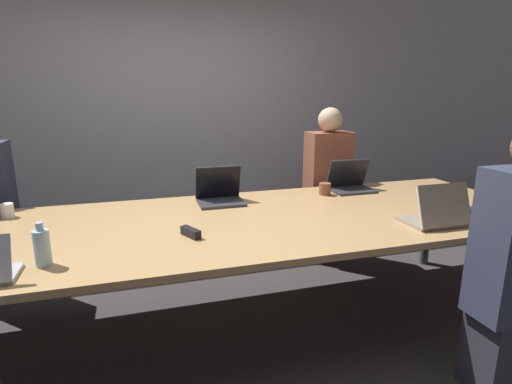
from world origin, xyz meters
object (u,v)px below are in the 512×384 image
Objects in this scene: person_far_right at (327,188)px; stapler at (191,232)px; cup_far_right at (325,189)px; cup_near_right at (470,214)px; cup_far_left at (7,211)px; laptop_far_center at (220,192)px; laptop_near_right at (438,213)px; laptop_far_right at (350,182)px; bottle_near_left at (42,247)px.

stapler is (-1.43, -1.13, 0.09)m from person_far_right.
person_far_right is at bearing 61.04° from cup_far_right.
person_far_right reaches higher than stapler.
cup_far_right is at bearing -118.96° from person_far_right.
person_far_right is (-0.32, 1.36, -0.11)m from cup_near_right.
cup_far_left is (-2.86, 0.94, 0.00)m from cup_near_right.
laptop_far_center reaches higher than stapler.
laptop_near_right is 0.97m from laptop_far_right.
cup_far_right is (-0.27, -0.08, -0.03)m from laptop_far_right.
laptop_far_center is 1.22m from person_far_right.
bottle_near_left is 0.61× the size of laptop_far_right.
bottle_near_left is at bearing 179.12° from cup_near_right.
person_far_right is (1.12, 0.46, -0.15)m from laptop_far_center.
cup_near_right is at bearing -31.94° from laptop_far_center.
cup_far_right is (1.89, 0.84, -0.05)m from bottle_near_left.
laptop_far_center is at bearing -1.49° from cup_far_left.
laptop_far_center is 3.76× the size of cup_near_right.
cup_far_left reaches higher than stapler.
laptop_far_center is at bearing 39.12° from stapler.
cup_far_left is (-1.42, 0.04, -0.03)m from laptop_far_center.
bottle_near_left is at bearing -140.05° from laptop_far_center.
cup_far_right is at bearing 24.12° from bottle_near_left.
cup_near_right is 1.77m from stapler.
laptop_far_right reaches higher than cup_near_right.
person_far_right is at bearing 9.51° from cup_far_left.
bottle_near_left is (-1.03, -0.86, 0.02)m from laptop_far_center.
bottle_near_left is (-2.21, 0.05, 0.02)m from laptop_near_right.
laptop_far_center is at bearing 148.06° from cup_near_right.
laptop_far_right is at bearing 16.21° from cup_far_right.
laptop_near_right reaches higher than cup_far_left.
laptop_far_center is at bearing -37.56° from laptop_near_right.
cup_far_right reaches higher than stapler.
laptop_far_center is at bearing -157.62° from person_far_right.
person_far_right is 2.58m from cup_far_left.
cup_near_right is at bearing -71.55° from laptop_far_right.
cup_far_left is (-2.60, 0.95, -0.03)m from laptop_near_right.
cup_near_right is 0.06× the size of person_far_right.
cup_near_right is 0.58× the size of stapler.
laptop_far_right is 1.61m from stapler.
person_far_right reaches higher than cup_far_left.
cup_near_right reaches higher than stapler.
bottle_near_left is at bearing -1.21° from laptop_near_right.
cup_far_left is 1.32m from stapler.
person_far_right reaches higher than bottle_near_left.
cup_far_right is (-0.59, 0.88, 0.00)m from cup_near_right.
bottle_near_left reaches higher than cup_far_right.
stapler is at bearing -152.99° from laptop_far_right.
cup_far_right is (-0.27, -0.48, 0.12)m from person_far_right.
laptop_far_right is at bearing 108.45° from cup_near_right.
cup_far_right is 1.33m from stapler.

